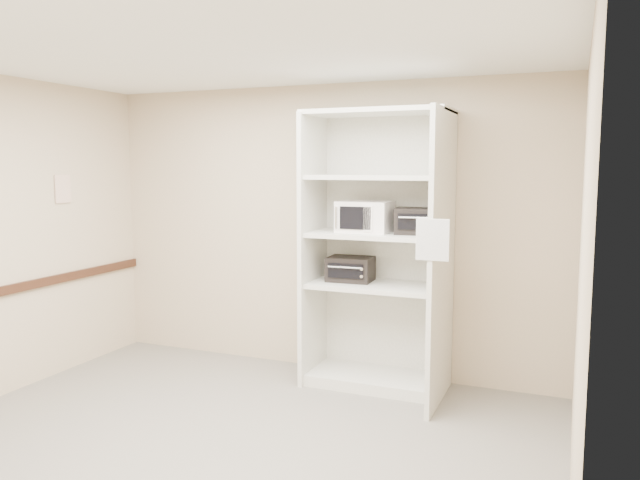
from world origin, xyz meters
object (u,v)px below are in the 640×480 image
at_px(shelving_unit, 382,260).
at_px(microwave, 365,217).
at_px(toaster_oven_upper, 419,221).
at_px(toaster_oven_lower, 351,269).

height_order(shelving_unit, microwave, shelving_unit).
distance_m(toaster_oven_upper, toaster_oven_lower, 0.76).
relative_size(microwave, toaster_oven_lower, 1.15).
distance_m(shelving_unit, microwave, 0.41).
height_order(shelving_unit, toaster_oven_upper, shelving_unit).
bearing_deg(toaster_oven_lower, microwave, -12.94).
height_order(microwave, toaster_oven_upper, microwave).
height_order(microwave, toaster_oven_lower, microwave).
xyz_separation_m(shelving_unit, toaster_oven_lower, (-0.30, 0.04, -0.10)).
bearing_deg(toaster_oven_upper, microwave, 174.41).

